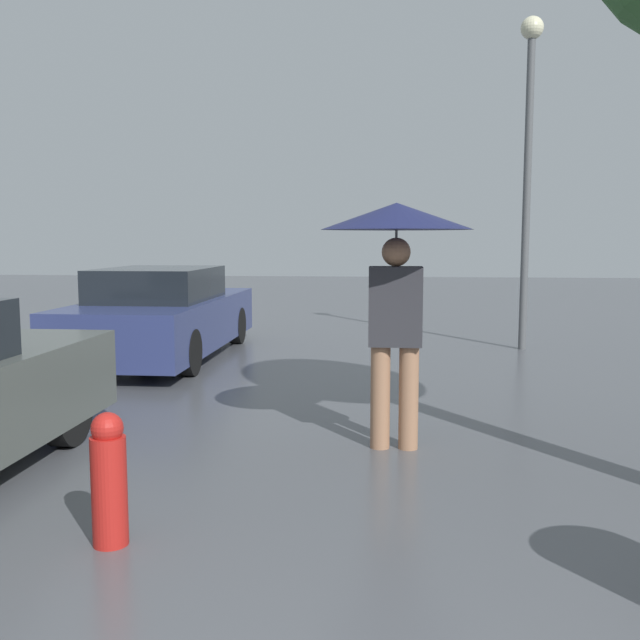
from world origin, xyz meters
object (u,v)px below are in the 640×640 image
at_px(fire_hydrant, 109,479).
at_px(pedestrian, 396,250).
at_px(parked_car_farthest, 164,315).
at_px(street_lamp, 529,134).

bearing_deg(fire_hydrant, pedestrian, 51.80).
bearing_deg(fire_hydrant, parked_car_farthest, 105.31).
bearing_deg(street_lamp, pedestrian, -110.06).
xyz_separation_m(street_lamp, fire_hydrant, (-3.46, -7.24, -2.79)).
bearing_deg(pedestrian, fire_hydrant, -128.20).
distance_m(pedestrian, parked_car_farthest, 5.25).
xyz_separation_m(parked_car_farthest, fire_hydrant, (1.65, -6.01, -0.22)).
bearing_deg(parked_car_farthest, fire_hydrant, -74.69).
xyz_separation_m(pedestrian, street_lamp, (1.93, 5.30, 1.59)).
relative_size(pedestrian, parked_car_farthest, 0.44).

